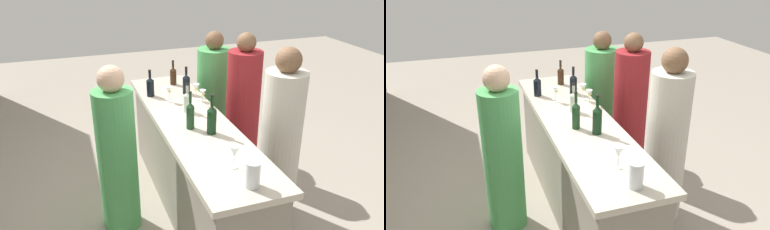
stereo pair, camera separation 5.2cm
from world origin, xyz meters
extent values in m
plane|color=#9E9384|center=(0.00, 0.00, 0.00)|extent=(12.00, 12.00, 0.00)
cube|color=gray|center=(0.00, 0.00, 0.43)|extent=(2.44, 0.53, 0.87)
cube|color=beige|center=(0.00, 0.00, 0.89)|extent=(2.52, 0.61, 0.05)
cylinder|color=black|center=(-0.29, -0.07, 1.02)|extent=(0.08, 0.08, 0.20)
cone|color=black|center=(-0.29, -0.07, 1.14)|extent=(0.08, 0.08, 0.04)
cylinder|color=black|center=(-0.29, -0.07, 1.20)|extent=(0.03, 0.03, 0.08)
cylinder|color=black|center=(-0.29, -0.07, 1.25)|extent=(0.03, 0.03, 0.01)
cylinder|color=#193D1E|center=(-0.15, 0.07, 1.01)|extent=(0.07, 0.07, 0.20)
cone|color=#193D1E|center=(-0.15, 0.07, 1.13)|extent=(0.07, 0.07, 0.04)
cylinder|color=#193D1E|center=(-0.15, 0.07, 1.19)|extent=(0.02, 0.02, 0.08)
cylinder|color=black|center=(-0.15, 0.07, 1.24)|extent=(0.03, 0.03, 0.01)
cylinder|color=#B7C6B2|center=(0.19, -0.02, 1.00)|extent=(0.07, 0.07, 0.16)
cone|color=#B7C6B2|center=(0.19, -0.02, 1.09)|extent=(0.07, 0.07, 0.03)
cylinder|color=#B7C6B2|center=(0.19, -0.02, 1.14)|extent=(0.03, 0.03, 0.07)
cylinder|color=black|center=(0.19, -0.02, 1.18)|extent=(0.03, 0.03, 0.01)
cylinder|color=black|center=(0.65, -0.16, 1.00)|extent=(0.08, 0.08, 0.17)
cone|color=black|center=(0.65, -0.16, 1.10)|extent=(0.08, 0.08, 0.03)
cylinder|color=black|center=(0.65, -0.16, 1.16)|extent=(0.03, 0.03, 0.07)
cylinder|color=black|center=(0.65, -0.16, 1.20)|extent=(0.03, 0.03, 0.01)
cylinder|color=black|center=(0.70, 0.21, 1.00)|extent=(0.08, 0.08, 0.16)
cone|color=black|center=(0.70, 0.21, 1.10)|extent=(0.08, 0.08, 0.03)
cylinder|color=black|center=(0.70, 0.21, 1.15)|extent=(0.03, 0.03, 0.07)
cylinder|color=black|center=(0.70, 0.21, 1.19)|extent=(0.03, 0.03, 0.01)
cylinder|color=#331E0F|center=(0.97, -0.12, 1.00)|extent=(0.07, 0.07, 0.16)
cone|color=#331E0F|center=(0.97, -0.12, 1.09)|extent=(0.07, 0.07, 0.03)
cylinder|color=#331E0F|center=(0.97, -0.12, 1.14)|extent=(0.02, 0.02, 0.07)
cylinder|color=black|center=(0.97, -0.12, 1.18)|extent=(0.03, 0.03, 0.01)
cylinder|color=white|center=(0.30, -0.21, 0.92)|extent=(0.06, 0.06, 0.00)
cylinder|color=white|center=(0.30, -0.21, 0.96)|extent=(0.01, 0.01, 0.08)
cone|color=white|center=(0.30, -0.21, 1.04)|extent=(0.06, 0.06, 0.07)
cone|color=beige|center=(0.30, -0.21, 1.02)|extent=(0.05, 0.05, 0.03)
cylinder|color=white|center=(0.45, -0.20, 0.92)|extent=(0.06, 0.06, 0.00)
cylinder|color=white|center=(0.45, -0.20, 0.96)|extent=(0.01, 0.01, 0.08)
cone|color=white|center=(0.45, -0.20, 1.04)|extent=(0.07, 0.07, 0.08)
cone|color=beige|center=(0.45, -0.20, 1.02)|extent=(0.06, 0.06, 0.04)
cylinder|color=white|center=(-0.84, -0.02, 0.92)|extent=(0.06, 0.06, 0.00)
cylinder|color=white|center=(-0.84, -0.02, 0.96)|extent=(0.01, 0.01, 0.08)
cone|color=white|center=(-0.84, -0.02, 1.04)|extent=(0.07, 0.07, 0.09)
cylinder|color=white|center=(0.49, 0.07, 0.92)|extent=(0.06, 0.06, 0.00)
cylinder|color=white|center=(0.49, 0.07, 0.96)|extent=(0.01, 0.01, 0.08)
cone|color=white|center=(0.49, 0.07, 1.04)|extent=(0.06, 0.06, 0.07)
cone|color=beige|center=(0.49, 0.07, 1.01)|extent=(0.05, 0.05, 0.02)
cylinder|color=silver|center=(-1.09, -0.03, 1.00)|extent=(0.10, 0.10, 0.18)
cylinder|color=beige|center=(-0.33, -0.71, 0.69)|extent=(0.46, 0.46, 1.39)
sphere|color=brown|center=(-0.33, -0.71, 1.49)|extent=(0.22, 0.22, 0.22)
cylinder|color=#4CA559|center=(1.04, -0.63, 0.63)|extent=(0.50, 0.50, 1.26)
sphere|color=brown|center=(1.04, -0.63, 1.35)|extent=(0.21, 0.21, 0.21)
cylinder|color=maroon|center=(0.48, -0.74, 0.68)|extent=(0.47, 0.47, 1.36)
sphere|color=brown|center=(0.48, -0.74, 1.45)|extent=(0.20, 0.20, 0.20)
cylinder|color=#4CA559|center=(-0.05, 0.68, 0.65)|extent=(0.35, 0.35, 1.29)
sphere|color=#D8AD8C|center=(-0.05, 0.68, 1.39)|extent=(0.22, 0.22, 0.22)
camera|label=1|loc=(-2.93, 1.01, 2.34)|focal=36.17mm
camera|label=2|loc=(-2.95, 0.96, 2.34)|focal=36.17mm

